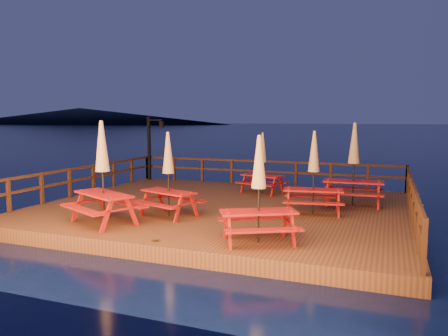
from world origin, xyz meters
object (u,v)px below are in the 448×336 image
Objects in this scene: picnic_table_0 at (168,173)px; picnic_table_1 at (314,171)px; lamp_post at (152,142)px; picnic_table_2 at (103,171)px.

picnic_table_1 is (4.00, 1.87, 0.01)m from picnic_table_0.
lamp_post is at bearing 142.28° from picnic_table_0.
picnic_table_2 is (3.17, -8.14, -0.30)m from lamp_post.
picnic_table_2 is at bearing -111.09° from picnic_table_0.
lamp_post reaches higher than picnic_table_0.
lamp_post reaches higher than picnic_table_1.
picnic_table_1 is 6.23m from picnic_table_2.
picnic_table_1 is 0.89× the size of picnic_table_2.
picnic_table_2 reaches higher than picnic_table_1.
picnic_table_1 is at bearing 58.11° from picnic_table_2.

